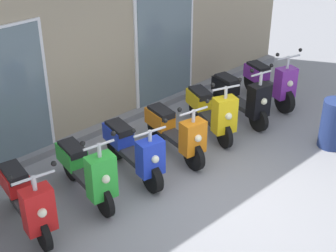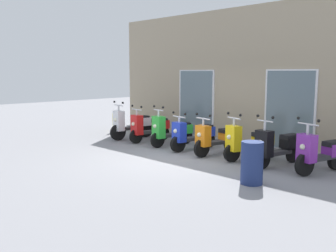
# 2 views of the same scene
# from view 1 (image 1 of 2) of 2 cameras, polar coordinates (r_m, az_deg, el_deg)

# --- Properties ---
(ground_plane) EXTENTS (40.00, 40.00, 0.00)m
(ground_plane) POSITION_cam_1_polar(r_m,az_deg,el_deg) (7.49, 5.31, -8.08)
(ground_plane) COLOR gray
(storefront_facade) EXTENTS (10.35, 0.50, 4.14)m
(storefront_facade) POSITION_cam_1_polar(r_m,az_deg,el_deg) (8.61, -9.43, 11.69)
(storefront_facade) COLOR gray
(storefront_facade) RESTS_ON ground_plane
(scooter_red) EXTENTS (0.63, 1.49, 1.20)m
(scooter_red) POSITION_cam_1_polar(r_m,az_deg,el_deg) (6.88, -15.85, -7.94)
(scooter_red) COLOR black
(scooter_red) RESTS_ON ground_plane
(scooter_green) EXTENTS (0.59, 1.54, 1.25)m
(scooter_green) POSITION_cam_1_polar(r_m,az_deg,el_deg) (7.28, -9.28, -4.93)
(scooter_green) COLOR black
(scooter_green) RESTS_ON ground_plane
(scooter_blue) EXTENTS (0.65, 1.57, 1.13)m
(scooter_blue) POSITION_cam_1_polar(r_m,az_deg,el_deg) (7.74, -4.00, -2.73)
(scooter_blue) COLOR black
(scooter_blue) RESTS_ON ground_plane
(scooter_orange) EXTENTS (0.64, 1.55, 1.16)m
(scooter_orange) POSITION_cam_1_polar(r_m,az_deg,el_deg) (8.21, 0.80, -0.54)
(scooter_orange) COLOR black
(scooter_orange) RESTS_ON ground_plane
(scooter_yellow) EXTENTS (0.81, 1.46, 1.23)m
(scooter_yellow) POSITION_cam_1_polar(r_m,az_deg,el_deg) (8.85, 4.95, 1.82)
(scooter_yellow) COLOR black
(scooter_yellow) RESTS_ON ground_plane
(scooter_black) EXTENTS (0.64, 1.52, 1.25)m
(scooter_black) POSITION_cam_1_polar(r_m,az_deg,el_deg) (9.42, 8.35, 3.36)
(scooter_black) COLOR black
(scooter_black) RESTS_ON ground_plane
(scooter_purple) EXTENTS (0.76, 1.51, 1.26)m
(scooter_purple) POSITION_cam_1_polar(r_m,az_deg,el_deg) (10.22, 11.54, 4.98)
(scooter_purple) COLOR black
(scooter_purple) RESTS_ON ground_plane
(trash_bin) EXTENTS (0.44, 0.44, 0.86)m
(trash_bin) POSITION_cam_1_polar(r_m,az_deg,el_deg) (8.93, 18.35, 0.23)
(trash_bin) COLOR navy
(trash_bin) RESTS_ON ground_plane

